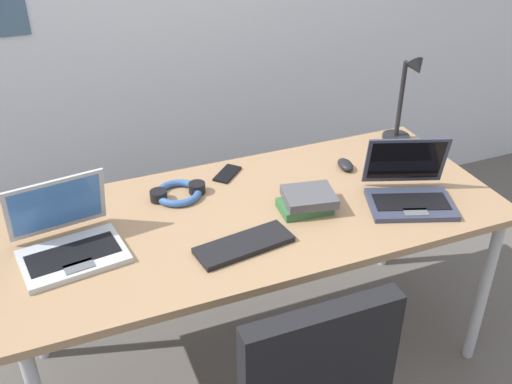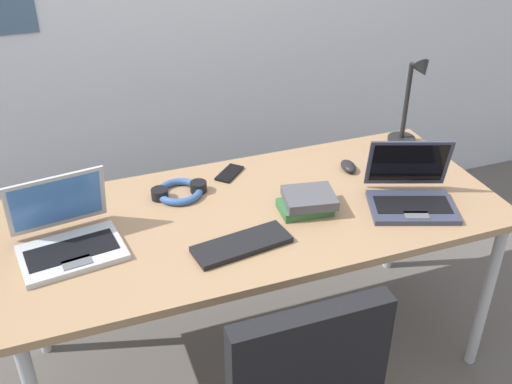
% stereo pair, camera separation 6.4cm
% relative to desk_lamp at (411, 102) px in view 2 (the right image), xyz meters
% --- Properties ---
extents(ground_plane, '(12.00, 12.00, 0.00)m').
position_rel_desk_lamp_xyz_m(ground_plane, '(-0.80, -0.28, -0.94)').
color(ground_plane, '#56514C').
extents(desk, '(1.80, 0.80, 0.74)m').
position_rel_desk_lamp_xyz_m(desk, '(-0.80, -0.28, -0.25)').
color(desk, '#9E7A56').
rests_on(desk, ground_plane).
extents(desk_lamp, '(0.12, 0.18, 0.40)m').
position_rel_desk_lamp_xyz_m(desk_lamp, '(0.00, 0.00, 0.00)').
color(desk_lamp, black).
rests_on(desk_lamp, desk).
extents(laptop_back_right, '(0.36, 0.33, 0.24)m').
position_rel_desk_lamp_xyz_m(laptop_back_right, '(-1.46, -0.27, -0.15)').
color(laptop_back_right, '#B7BABC').
rests_on(laptop_back_right, desk).
extents(laptop_front_left, '(0.38, 0.36, 0.22)m').
position_rel_desk_lamp_xyz_m(laptop_front_left, '(-0.25, -0.43, -0.15)').
color(laptop_front_left, '#33384C').
rests_on(laptop_front_left, desk).
extents(external_keyboard, '(0.34, 0.17, 0.02)m').
position_rel_desk_lamp_xyz_m(external_keyboard, '(-0.92, -0.47, -0.19)').
color(external_keyboard, black).
rests_on(external_keyboard, desk).
extents(computer_mouse, '(0.07, 0.10, 0.03)m').
position_rel_desk_lamp_xyz_m(computer_mouse, '(-0.34, -0.12, -0.18)').
color(computer_mouse, black).
rests_on(computer_mouse, desk).
extents(cell_phone, '(0.14, 0.14, 0.01)m').
position_rel_desk_lamp_xyz_m(cell_phone, '(-0.81, 0.01, -0.19)').
color(cell_phone, black).
rests_on(cell_phone, desk).
extents(headphones, '(0.21, 0.18, 0.04)m').
position_rel_desk_lamp_xyz_m(headphones, '(-1.03, -0.07, -0.18)').
color(headphones, '#335999').
rests_on(headphones, desk).
extents(book_stack, '(0.22, 0.19, 0.07)m').
position_rel_desk_lamp_xyz_m(book_stack, '(-0.62, -0.34, -0.16)').
color(book_stack, '#336638').
rests_on(book_stack, desk).
extents(coffee_mug, '(0.11, 0.08, 0.09)m').
position_rel_desk_lamp_xyz_m(coffee_mug, '(-1.44, -0.01, -0.15)').
color(coffee_mug, black).
rests_on(coffee_mug, desk).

